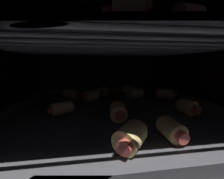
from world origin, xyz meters
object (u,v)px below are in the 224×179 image
(baking_tray_lower, at_px, (114,112))
(pig_in_blanket_upper_6, at_px, (25,29))
(oven_rack_lower, at_px, (114,116))
(pig_in_blanket_upper_10, at_px, (118,39))
(pig_in_blanket_lower_5, at_px, (91,96))
(pig_in_blanket_lower_10, at_px, (166,94))
(pig_in_blanket_lower_4, at_px, (171,129))
(oven_rack_upper, at_px, (115,49))
(pig_in_blanket_lower_6, at_px, (119,111))
(pig_in_blanket_lower_2, at_px, (187,107))
(baking_tray_upper, at_px, (115,44))
(pig_in_blanket_upper_0, at_px, (70,43))
(pig_in_blanket_lower_9, at_px, (94,93))
(pig_in_blanket_upper_9, at_px, (43,36))
(pig_in_blanket_upper_4, at_px, (156,38))
(pig_in_blanket_lower_1, at_px, (134,137))
(pig_in_blanket_upper_7, at_px, (205,30))
(pig_in_blanket_lower_8, at_px, (135,94))
(pig_in_blanket_upper_3, at_px, (186,18))
(pig_in_blanket_upper_5, at_px, (127,12))
(pig_in_blanket_lower_3, at_px, (62,108))
(pig_in_blanket_lower_11, at_px, (129,90))
(pig_in_blanket_lower_0, at_px, (104,91))
(pig_in_blanket_lower_7, at_px, (72,94))
(pig_in_blanket_upper_1, at_px, (134,42))
(pig_in_blanket_upper_2, at_px, (119,46))

(baking_tray_lower, bearing_deg, pig_in_blanket_upper_6, -164.77)
(oven_rack_lower, xyz_separation_m, pig_in_blanket_upper_10, (0.01, 0.03, 0.17))
(pig_in_blanket_lower_5, relative_size, pig_in_blanket_lower_10, 1.00)
(pig_in_blanket_lower_4, height_order, oven_rack_upper, oven_rack_upper)
(pig_in_blanket_lower_4, xyz_separation_m, pig_in_blanket_lower_5, (-0.12, 0.19, 0.00))
(baking_tray_lower, height_order, pig_in_blanket_lower_6, pig_in_blanket_lower_6)
(baking_tray_lower, relative_size, pig_in_blanket_lower_10, 8.29)
(pig_in_blanket_lower_2, height_order, pig_in_blanket_upper_10, pig_in_blanket_upper_10)
(baking_tray_upper, relative_size, pig_in_blanket_upper_0, 9.76)
(pig_in_blanket_lower_6, xyz_separation_m, pig_in_blanket_upper_10, (0.01, 0.07, 0.14))
(pig_in_blanket_lower_10, xyz_separation_m, oven_rack_upper, (-0.16, -0.07, 0.12))
(oven_rack_lower, relative_size, pig_in_blanket_lower_10, 9.06)
(pig_in_blanket_lower_9, distance_m, pig_in_blanket_upper_6, 0.24)
(pig_in_blanket_upper_0, bearing_deg, pig_in_blanket_upper_9, -120.95)
(pig_in_blanket_lower_4, xyz_separation_m, pig_in_blanket_upper_10, (-0.05, 0.14, 0.14))
(oven_rack_upper, relative_size, pig_in_blanket_upper_6, 9.23)
(oven_rack_lower, bearing_deg, pig_in_blanket_upper_4, 6.27)
(pig_in_blanket_lower_1, bearing_deg, pig_in_blanket_lower_10, 51.68)
(pig_in_blanket_upper_7, height_order, pig_in_blanket_upper_9, same)
(pig_in_blanket_lower_8, bearing_deg, pig_in_blanket_upper_7, -62.84)
(baking_tray_upper, bearing_deg, pig_in_blanket_upper_7, -20.45)
(pig_in_blanket_lower_8, distance_m, pig_in_blanket_upper_3, 0.24)
(pig_in_blanket_lower_1, relative_size, pig_in_blanket_lower_8, 0.99)
(pig_in_blanket_upper_5, height_order, pig_in_blanket_upper_6, pig_in_blanket_upper_5)
(pig_in_blanket_lower_2, distance_m, pig_in_blanket_lower_8, 0.15)
(pig_in_blanket_lower_3, xyz_separation_m, pig_in_blanket_lower_11, (0.18, 0.16, 0.00))
(pig_in_blanket_lower_9, bearing_deg, pig_in_blanket_lower_0, 39.01)
(pig_in_blanket_lower_7, relative_size, pig_in_blanket_upper_1, 1.07)
(oven_rack_lower, xyz_separation_m, pig_in_blanket_lower_3, (-0.11, -0.01, 0.03))
(pig_in_blanket_lower_11, bearing_deg, pig_in_blanket_upper_3, -89.42)
(oven_rack_lower, distance_m, oven_rack_upper, 0.15)
(pig_in_blanket_lower_7, xyz_separation_m, pig_in_blanket_upper_2, (0.14, 0.01, 0.14))
(pig_in_blanket_lower_3, height_order, pig_in_blanket_upper_9, pig_in_blanket_upper_9)
(pig_in_blanket_upper_9, bearing_deg, pig_in_blanket_lower_4, -35.97)
(pig_in_blanket_lower_0, distance_m, baking_tray_upper, 0.20)
(pig_in_blanket_lower_0, bearing_deg, pig_in_blanket_lower_11, -4.48)
(pig_in_blanket_lower_10, bearing_deg, pig_in_blanket_lower_4, -118.19)
(baking_tray_lower, bearing_deg, pig_in_blanket_lower_9, 110.17)
(pig_in_blanket_lower_2, distance_m, pig_in_blanket_upper_0, 0.33)
(pig_in_blanket_lower_2, height_order, pig_in_blanket_lower_8, pig_in_blanket_lower_2)
(pig_in_blanket_lower_11, bearing_deg, pig_in_blanket_lower_0, 175.52)
(pig_in_blanket_lower_4, distance_m, pig_in_blanket_upper_2, 0.28)
(pig_in_blanket_lower_6, bearing_deg, oven_rack_lower, 91.32)
(pig_in_blanket_lower_1, distance_m, pig_in_blanket_lower_4, 0.06)
(pig_in_blanket_lower_3, bearing_deg, pig_in_blanket_upper_5, -45.76)
(pig_in_blanket_lower_0, relative_size, pig_in_blanket_upper_7, 1.10)
(pig_in_blanket_upper_3, xyz_separation_m, pig_in_blanket_upper_10, (-0.06, 0.13, -0.00))
(pig_in_blanket_upper_1, bearing_deg, pig_in_blanket_lower_2, -54.92)
(pig_in_blanket_lower_9, height_order, pig_in_blanket_upper_0, pig_in_blanket_upper_0)
(pig_in_blanket_lower_0, xyz_separation_m, pig_in_blanket_lower_9, (-0.03, -0.03, -0.00))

